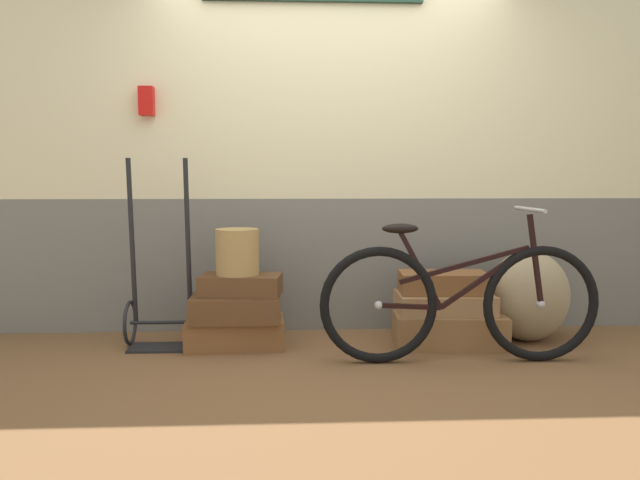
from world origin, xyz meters
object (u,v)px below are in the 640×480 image
object	(u,v)px
luggage_trolley	(161,304)
burlap_sack	(528,296)
suitcase_2	(241,285)
bicycle	(460,302)
suitcase_4	(444,303)
suitcase_1	(236,308)
suitcase_3	(449,329)
suitcase_5	(443,283)
wicker_basket	(237,252)
suitcase_0	(235,332)

from	to	relation	value
luggage_trolley	burlap_sack	xyz separation A→B (m)	(2.51, -0.00, 0.03)
suitcase_2	bicycle	size ratio (longest dim) A/B	0.31
suitcase_2	suitcase_4	size ratio (longest dim) A/B	0.82
suitcase_1	suitcase_3	size ratio (longest dim) A/B	0.80
suitcase_1	suitcase_2	distance (m)	0.15
suitcase_5	wicker_basket	xyz separation A→B (m)	(-1.38, -0.01, 0.22)
wicker_basket	burlap_sack	size ratio (longest dim) A/B	0.48
suitcase_0	suitcase_5	world-z (taller)	suitcase_5
suitcase_2	suitcase_4	xyz separation A→B (m)	(1.36, 0.01, -0.14)
suitcase_2	luggage_trolley	distance (m)	0.56
suitcase_5	wicker_basket	size ratio (longest dim) A/B	1.92
suitcase_2	suitcase_5	bearing A→B (deg)	7.72
suitcase_1	suitcase_0	bearing A→B (deg)	105.84
suitcase_3	suitcase_4	bearing A→B (deg)	135.91
bicycle	suitcase_2	bearing A→B (deg)	163.80
suitcase_2	luggage_trolley	bearing A→B (deg)	178.12
wicker_basket	suitcase_0	bearing A→B (deg)	144.23
suitcase_4	bicycle	size ratio (longest dim) A/B	0.37
suitcase_0	luggage_trolley	distance (m)	0.53
suitcase_0	suitcase_4	world-z (taller)	suitcase_4
suitcase_0	bicycle	size ratio (longest dim) A/B	0.38
suitcase_0	luggage_trolley	xyz separation A→B (m)	(-0.50, 0.06, 0.18)
suitcase_2	burlap_sack	xyz separation A→B (m)	(1.97, 0.08, -0.11)
burlap_sack	suitcase_5	bearing A→B (deg)	-174.95
suitcase_1	burlap_sack	bearing A→B (deg)	1.91
suitcase_1	luggage_trolley	bearing A→B (deg)	168.69
suitcase_0	bicycle	bearing A→B (deg)	-19.81
suitcase_4	luggage_trolley	xyz separation A→B (m)	(-1.90, 0.07, -0.01)
wicker_basket	luggage_trolley	xyz separation A→B (m)	(-0.52, 0.07, -0.36)
suitcase_2	luggage_trolley	world-z (taller)	luggage_trolley
suitcase_1	suitcase_5	size ratio (longest dim) A/B	1.01
suitcase_0	luggage_trolley	bearing A→B (deg)	170.44
suitcase_2	suitcase_3	world-z (taller)	suitcase_2
suitcase_4	bicycle	bearing A→B (deg)	-91.79
suitcase_5	suitcase_1	bearing A→B (deg)	-175.02
suitcase_4	suitcase_5	size ratio (longest dim) A/B	1.10
bicycle	suitcase_5	bearing A→B (deg)	89.45
suitcase_4	wicker_basket	xyz separation A→B (m)	(-1.38, -0.00, 0.36)
luggage_trolley	bicycle	distance (m)	1.95
suitcase_1	suitcase_3	distance (m)	1.43
suitcase_1	suitcase_3	xyz separation A→B (m)	(1.42, -0.01, -0.16)
suitcase_4	suitcase_5	distance (m)	0.14
suitcase_1	luggage_trolley	size ratio (longest dim) A/B	0.47
suitcase_1	burlap_sack	size ratio (longest dim) A/B	0.93
suitcase_3	wicker_basket	distance (m)	1.51
suitcase_0	suitcase_3	bearing A→B (deg)	-4.94
suitcase_0	suitcase_3	distance (m)	1.44
suitcase_2	burlap_sack	bearing A→B (deg)	8.98
luggage_trolley	bicycle	size ratio (longest dim) A/B	0.73
burlap_sack	suitcase_2	bearing A→B (deg)	-177.74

